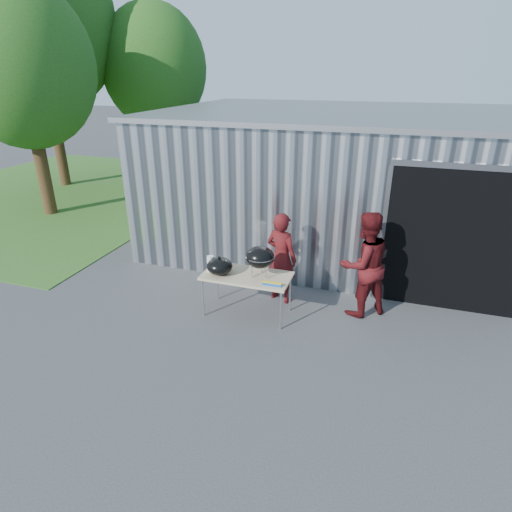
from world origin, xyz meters
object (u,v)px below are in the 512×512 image
(person_cook, at_px, (281,258))
(person_bystander, at_px, (364,265))
(folding_table, at_px, (247,277))
(kettle_grill, at_px, (260,253))

(person_cook, xyz_separation_m, person_bystander, (1.45, -0.03, 0.09))
(folding_table, bearing_deg, person_bystander, 18.90)
(folding_table, relative_size, person_bystander, 0.81)
(folding_table, height_order, kettle_grill, kettle_grill)
(kettle_grill, distance_m, person_bystander, 1.77)
(person_cook, distance_m, person_bystander, 1.45)
(kettle_grill, height_order, person_bystander, person_bystander)
(folding_table, distance_m, person_cook, 0.81)
(folding_table, height_order, person_bystander, person_bystander)
(folding_table, distance_m, kettle_grill, 0.51)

